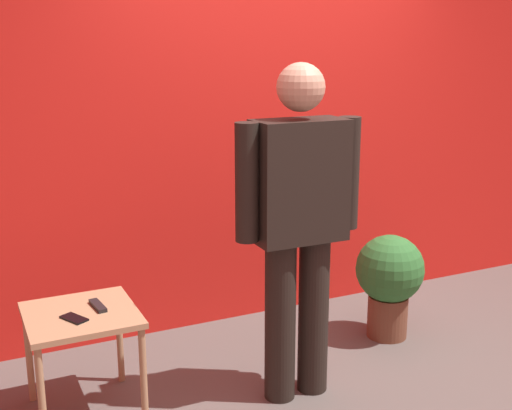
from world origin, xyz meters
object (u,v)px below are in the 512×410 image
tv_remote (98,306)px  standing_person (299,218)px  side_table (82,327)px  potted_plant (389,277)px  cell_phone (74,318)px

tv_remote → standing_person: bearing=-24.0°
side_table → potted_plant: potted_plant is taller
side_table → cell_phone: bearing=-121.4°
potted_plant → standing_person: bearing=-157.3°
cell_phone → tv_remote: tv_remote is taller
standing_person → cell_phone: standing_person is taller
side_table → tv_remote: (0.09, 0.02, 0.09)m
standing_person → potted_plant: size_ratio=2.61×
side_table → tv_remote: bearing=15.0°
cell_phone → tv_remote: (0.14, 0.10, 0.01)m
side_table → standing_person: bearing=-15.2°
side_table → cell_phone: (-0.05, -0.07, 0.09)m
side_table → potted_plant: bearing=2.2°
side_table → potted_plant: 1.97m
standing_person → potted_plant: bearing=22.7°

